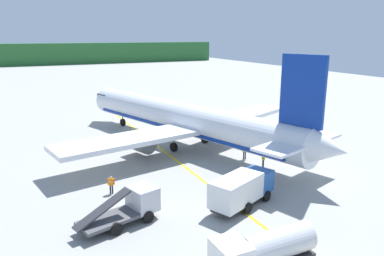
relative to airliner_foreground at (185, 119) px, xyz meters
name	(u,v)px	position (x,y,z in m)	size (l,w,h in m)	color
airliner_foreground	(185,119)	(0.00, 0.00, 0.00)	(34.04, 40.70, 11.90)	silver
service_truck_fuel	(131,206)	(-11.59, -16.00, -2.21)	(6.61, 3.80, 2.61)	silver
service_truck_baggage	(263,250)	(-6.39, -25.27, -1.99)	(6.59, 2.53, 2.40)	white
service_truck_pushback	(242,188)	(-2.76, -17.43, -1.87)	(6.87, 4.67, 2.68)	#2659A5
cargo_container_near	(290,148)	(9.43, -8.72, -2.49)	(1.83, 1.83, 1.91)	#333338
crew_marshaller	(245,150)	(3.88, -7.66, -2.35)	(0.55, 0.43, 1.76)	#191E33
crew_loader_left	(111,183)	(-11.81, -10.52, -2.44)	(0.59, 0.38, 1.62)	#191E33
crew_loader_right	(263,158)	(4.24, -10.67, -2.41)	(0.37, 0.60, 1.67)	#191E33
apron_guide_line	(175,159)	(-3.21, -4.46, -3.39)	(0.30, 60.00, 0.01)	yellow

